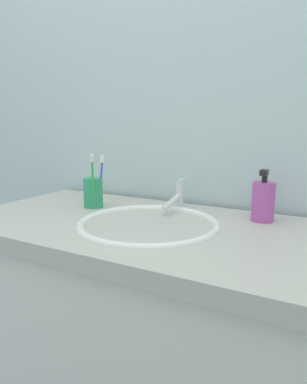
# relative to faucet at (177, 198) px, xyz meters

# --- Properties ---
(tiled_wall_back) EXTENTS (2.45, 0.04, 2.40)m
(tiled_wall_back) POSITION_rel_faucet_xyz_m (0.04, 0.15, 0.29)
(tiled_wall_back) COLOR silver
(tiled_wall_back) RESTS_ON ground
(vanity_counter) EXTENTS (1.25, 0.57, 0.87)m
(vanity_counter) POSITION_rel_faucet_xyz_m (0.04, -0.18, -0.48)
(vanity_counter) COLOR silver
(vanity_counter) RESTS_ON ground
(sink_basin) EXTENTS (0.41, 0.41, 0.12)m
(sink_basin) POSITION_rel_faucet_xyz_m (-0.00, -0.19, -0.08)
(sink_basin) COLOR white
(sink_basin) RESTS_ON vanity_counter
(faucet) EXTENTS (0.02, 0.16, 0.10)m
(faucet) POSITION_rel_faucet_xyz_m (0.00, 0.00, 0.00)
(faucet) COLOR silver
(faucet) RESTS_ON sink_basin
(toothbrush_cup) EXTENTS (0.07, 0.07, 0.10)m
(toothbrush_cup) POSITION_rel_faucet_xyz_m (-0.27, -0.10, 0.01)
(toothbrush_cup) COLOR #2D9966
(toothbrush_cup) RESTS_ON vanity_counter
(toothbrush_green) EXTENTS (0.04, 0.05, 0.18)m
(toothbrush_green) POSITION_rel_faucet_xyz_m (-0.24, -0.13, 0.07)
(toothbrush_green) COLOR green
(toothbrush_green) RESTS_ON toothbrush_cup
(toothbrush_blue) EXTENTS (0.03, 0.02, 0.17)m
(toothbrush_blue) POSITION_rel_faucet_xyz_m (-0.25, -0.08, 0.06)
(toothbrush_blue) COLOR blue
(toothbrush_blue) RESTS_ON toothbrush_cup
(soap_dispenser) EXTENTS (0.07, 0.07, 0.16)m
(soap_dispenser) POSITION_rel_faucet_xyz_m (0.28, 0.00, 0.02)
(soap_dispenser) COLOR #B24CA5
(soap_dispenser) RESTS_ON vanity_counter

